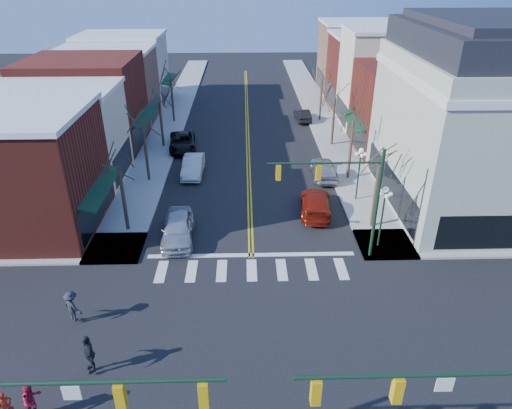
{
  "coord_description": "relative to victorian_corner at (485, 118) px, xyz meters",
  "views": [
    {
      "loc": [
        -0.34,
        -16.03,
        16.36
      ],
      "look_at": [
        0.34,
        9.32,
        2.8
      ],
      "focal_mm": 32.0,
      "sensor_mm": 36.0,
      "label": 1
    }
  ],
  "objects": [
    {
      "name": "bldg_right_stucco",
      "position": [
        -1.0,
        19.0,
        -1.66
      ],
      "size": [
        10.0,
        7.0,
        10.0
      ],
      "primitive_type": "cube",
      "color": "beige",
      "rests_on": "ground"
    },
    {
      "name": "car_right_far",
      "position": [
        -10.1,
        20.55,
        -5.98
      ],
      "size": [
        1.74,
        4.18,
        1.35
      ],
      "primitive_type": "imported",
      "rotation": [
        0.0,
        0.0,
        3.22
      ],
      "color": "black",
      "rests_on": "ground"
    },
    {
      "name": "bldg_left_brick_b",
      "position": [
        -32.0,
        13.0,
        -2.41
      ],
      "size": [
        10.0,
        9.0,
        8.5
      ],
      "primitive_type": "cube",
      "color": "maroon",
      "rests_on": "ground"
    },
    {
      "name": "car_right_near",
      "position": [
        -11.7,
        -1.28,
        -5.9
      ],
      "size": [
        2.69,
        5.41,
        1.51
      ],
      "primitive_type": "imported",
      "rotation": [
        0.0,
        0.0,
        3.03
      ],
      "color": "maroon",
      "rests_on": "ground"
    },
    {
      "name": "tree_left_c",
      "position": [
        -24.9,
        12.5,
        -4.38
      ],
      "size": [
        0.24,
        0.24,
        4.55
      ],
      "primitive_type": "cylinder",
      "color": "#382B21",
      "rests_on": "ground"
    },
    {
      "name": "bldg_right_brick_a",
      "position": [
        -1.0,
        11.25,
        -2.66
      ],
      "size": [
        10.0,
        8.5,
        8.0
      ],
      "primitive_type": "cube",
      "color": "maroon",
      "rests_on": "ground"
    },
    {
      "name": "tree_right_c",
      "position": [
        -8.1,
        12.5,
        -4.24
      ],
      "size": [
        0.24,
        0.24,
        4.83
      ],
      "primitive_type": "cylinder",
      "color": "#382B21",
      "rests_on": "ground"
    },
    {
      "name": "bldg_right_brick_b",
      "position": [
        -1.0,
        26.5,
        -2.41
      ],
      "size": [
        10.0,
        8.0,
        8.5
      ],
      "primitive_type": "cube",
      "color": "maroon",
      "rests_on": "ground"
    },
    {
      "name": "pedestrian_dark_a",
      "position": [
        -23.8,
        -15.75,
        -5.52
      ],
      "size": [
        0.99,
        1.24,
        1.97
      ],
      "primitive_type": "imported",
      "rotation": [
        0.0,
        0.0,
        -1.05
      ],
      "color": "black",
      "rests_on": "sidewalk_left"
    },
    {
      "name": "tree_right_b",
      "position": [
        -8.1,
        4.5,
        -4.07
      ],
      "size": [
        0.24,
        0.24,
        5.18
      ],
      "primitive_type": "cylinder",
      "color": "#382B21",
      "rests_on": "ground"
    },
    {
      "name": "tree_left_d",
      "position": [
        -24.9,
        20.5,
        -4.21
      ],
      "size": [
        0.24,
        0.24,
        4.9
      ],
      "primitive_type": "cylinder",
      "color": "#382B21",
      "rests_on": "ground"
    },
    {
      "name": "bldg_left_brick_a",
      "position": [
        -32.0,
        -2.75,
        -2.66
      ],
      "size": [
        10.0,
        8.5,
        8.0
      ],
      "primitive_type": "cube",
      "color": "maroon",
      "rests_on": "ground"
    },
    {
      "name": "lamppost_corner",
      "position": [
        -8.3,
        -6.0,
        -3.7
      ],
      "size": [
        0.36,
        0.36,
        4.33
      ],
      "color": "#14331E",
      "rests_on": "ground"
    },
    {
      "name": "car_left_near",
      "position": [
        -21.3,
        -4.71,
        -5.8
      ],
      "size": [
        2.29,
        5.11,
        1.7
      ],
      "primitive_type": "imported",
      "rotation": [
        0.0,
        0.0,
        0.06
      ],
      "color": "silver",
      "rests_on": "ground"
    },
    {
      "name": "lamppost_midblock",
      "position": [
        -8.3,
        0.5,
        -3.7
      ],
      "size": [
        0.36,
        0.36,
        4.33
      ],
      "color": "#14331E",
      "rests_on": "ground"
    },
    {
      "name": "bldg_left_stucco_b",
      "position": [
        -32.0,
        29.0,
        -2.56
      ],
      "size": [
        10.0,
        8.0,
        8.2
      ],
      "primitive_type": "cube",
      "color": "beige",
      "rests_on": "ground"
    },
    {
      "name": "bldg_left_stucco_a",
      "position": [
        -32.0,
        5.0,
        -2.91
      ],
      "size": [
        10.0,
        7.0,
        7.5
      ],
      "primitive_type": "cube",
      "color": "beige",
      "rests_on": "ground"
    },
    {
      "name": "ground",
      "position": [
        -16.5,
        -14.5,
        -6.66
      ],
      "size": [
        160.0,
        160.0,
        0.0
      ],
      "primitive_type": "plane",
      "color": "black",
      "rests_on": "ground"
    },
    {
      "name": "victorian_corner",
      "position": [
        0.0,
        0.0,
        0.0
      ],
      "size": [
        12.25,
        14.25,
        13.3
      ],
      "color": "#AEBBA2",
      "rests_on": "ground"
    },
    {
      "name": "pedestrian_red_a",
      "position": [
        -26.31,
        -18.3,
        -5.72
      ],
      "size": [
        0.64,
        0.68,
        1.57
      ],
      "primitive_type": "imported",
      "rotation": [
        0.0,
        0.0,
        0.96
      ],
      "color": "#B52A13",
      "rests_on": "sidewalk_left"
    },
    {
      "name": "sidewalk_left",
      "position": [
        -25.25,
        5.5,
        -6.58
      ],
      "size": [
        3.5,
        70.0,
        0.15
      ],
      "primitive_type": "cube",
      "color": "#9E9B93",
      "rests_on": "ground"
    },
    {
      "name": "car_left_far",
      "position": [
        -22.9,
        11.76,
        -5.91
      ],
      "size": [
        3.08,
        5.64,
        1.5
      ],
      "primitive_type": "imported",
      "rotation": [
        0.0,
        0.0,
        0.11
      ],
      "color": "black",
      "rests_on": "ground"
    },
    {
      "name": "tree_left_b",
      "position": [
        -24.9,
        4.5,
        -4.14
      ],
      "size": [
        0.24,
        0.24,
        5.04
      ],
      "primitive_type": "cylinder",
      "color": "#382B21",
      "rests_on": "ground"
    },
    {
      "name": "bldg_right_tan",
      "position": [
        -1.0,
        34.5,
        -2.16
      ],
      "size": [
        10.0,
        8.0,
        9.0
      ],
      "primitive_type": "cube",
      "color": "#9F7157",
      "rests_on": "ground"
    },
    {
      "name": "pedestrian_red_b",
      "position": [
        -25.36,
        -18.07,
        -5.64
      ],
      "size": [
        0.97,
        1.05,
        1.74
      ],
      "primitive_type": "imported",
      "rotation": [
        0.0,
        0.0,
        1.1
      ],
      "color": "#B1122E",
      "rests_on": "sidewalk_left"
    },
    {
      "name": "car_left_mid",
      "position": [
        -21.3,
        5.79,
        -5.88
      ],
      "size": [
        1.71,
        4.72,
        1.55
      ],
      "primitive_type": "imported",
      "rotation": [
        0.0,
        0.0,
        -0.01
      ],
      "color": "silver",
      "rests_on": "ground"
    },
    {
      "name": "bldg_left_tan",
      "position": [
        -32.0,
        21.25,
        -2.76
      ],
      "size": [
        10.0,
        7.5,
        7.8
      ],
      "primitive_type": "cube",
      "color": "#9F7157",
      "rests_on": "ground"
    },
    {
      "name": "tree_left_a",
      "position": [
        -24.9,
        -3.5,
        -4.28
      ],
      "size": [
        0.24,
        0.24,
        4.76
      ],
      "primitive_type": "cylinder",
      "color": "#382B21",
      "rests_on": "ground"
    },
    {
      "name": "car_right_mid",
      "position": [
        -10.1,
        4.86,
        -5.83
      ],
      "size": [
        2.03,
        4.87,
        1.65
      ],
      "primitive_type": "imported",
      "rotation": [
        0.0,
        0.0,
        3.12
      ],
      "color": "#A8A7AC",
      "rests_on": "ground"
    },
    {
      "name": "sidewalk_right",
      "position": [
        -7.75,
        5.5,
        -6.58
      ],
      "size": [
        3.5,
        70.0,
        0.15
      ],
      "primitive_type": "cube",
      "color": "#9E9B93",
      "rests_on": "ground"
    },
    {
      "name": "tree_right_d",
      "position": [
        -8.1,
        20.5,
        -4.17
      ],
      "size": [
        0.24,
        0.24,
        4.97
      ],
      "primitive_type": "cylinder",
      "color": "#382B21",
      "rests_on": "ground"
    },
    {
      "name": "pedestrian_dark_b",
      "position": [
        -25.61,
        -12.47,
        -5.63
      ],
      "size": [
        1.3,
        1.17,
        1.75
      ],
      "primitive_type": "imported",
      "rotation": [
        0.0,
        0.0,
        2.55
      ],
      "color": "black",
      "rests_on": "sidewalk_left"
    },
    {
      "name": "tree_right_a",
      "position": [
        -8.1,
        -3.5,
        -4.35
      ],
      "size": [
        0.24,
        0.24,
        4.62
      ],
      "primitive_type": "cylinder",
      "color": "#382B21",
      "rests_on": "ground"
    },
    {
      "name": "traffic_mast_far_right",
      "position": [
        -10.95,
        -7.1,
        -1.95
      ],
      "size": [
        6.6,
        0.28,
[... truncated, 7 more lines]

